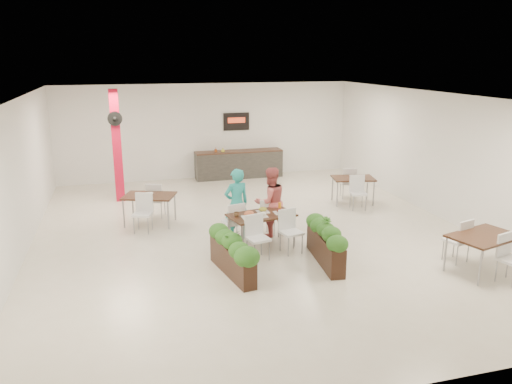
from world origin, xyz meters
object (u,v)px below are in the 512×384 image
diner_man (237,204)px  planter_right (325,239)px  side_table_a (149,200)px  side_table_b (353,182)px  planter_left (232,250)px  side_table_c (484,241)px  main_table (261,219)px  diner_woman (270,202)px  service_counter (239,163)px  red_column (117,145)px

diner_man → planter_right: 2.33m
side_table_a → side_table_b: 5.71m
planter_left → side_table_c: (4.71, -1.18, 0.15)m
side_table_a → planter_right: bearing=-26.1°
side_table_c → diner_man: bearing=128.0°
side_table_b → side_table_a: bearing=-164.8°
diner_man → main_table: bearing=108.6°
diner_woman → planter_left: size_ratio=0.94×
diner_man → diner_woman: 0.80m
diner_man → planter_right: bearing=115.5°
main_table → side_table_b: size_ratio=1.10×
diner_man → planter_right: diner_man is taller
diner_woman → planter_left: diner_woman is taller
service_counter → planter_left: bearing=-104.5°
main_table → side_table_c: size_ratio=1.10×
planter_left → side_table_a: 3.71m
side_table_a → service_counter: bearing=72.2°
main_table → diner_man: (-0.39, 0.66, 0.19)m
planter_left → side_table_b: side_table_b is taller
planter_right → side_table_b: planter_right is taller
side_table_a → diner_man: bearing=-20.2°
side_table_a → side_table_c: same height
main_table → side_table_c: 4.48m
red_column → planter_right: size_ratio=1.73×
red_column → main_table: 5.56m
planter_left → red_column: bearing=108.9°
main_table → planter_left: main_table is taller
red_column → diner_man: bearing=-57.3°
planter_right → service_counter: bearing=89.7°
planter_right → main_table: bearing=131.1°
service_counter → main_table: bearing=-99.3°
diner_man → diner_woman: (0.80, -0.00, -0.01)m
diner_man → side_table_b: 4.30m
side_table_c → red_column: bearing=118.1°
diner_woman → side_table_c: (3.37, -3.07, -0.18)m
red_column → side_table_c: 9.77m
diner_man → planter_left: (-0.54, -1.89, -0.33)m
main_table → diner_woman: (0.41, 0.66, 0.18)m
diner_man → planter_right: (1.41, -1.83, -0.33)m
main_table → diner_woman: size_ratio=1.13×
planter_right → side_table_c: size_ratio=1.10×
diner_woman → main_table: bearing=45.9°
planter_left → planter_right: (1.95, 0.07, 0.00)m
main_table → side_table_b: bearing=36.6°
service_counter → diner_woman: size_ratio=1.84×
planter_left → planter_right: planter_right is taller
diner_man → diner_woman: bearing=167.8°
diner_man → side_table_b: bearing=-165.9°
red_column → planter_left: 6.29m
red_column → service_counter: red_column is taller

